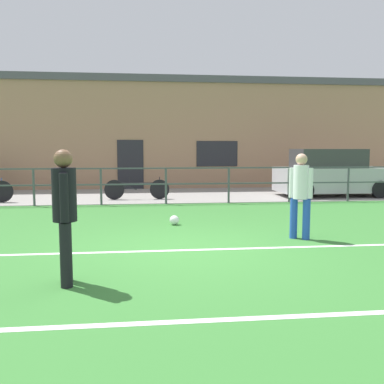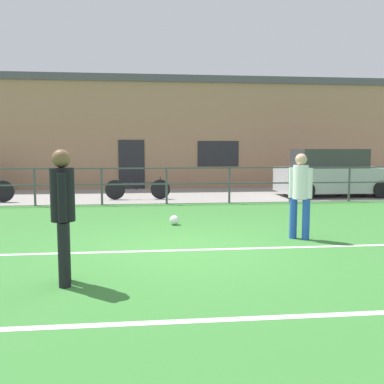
{
  "view_description": "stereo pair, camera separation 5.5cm",
  "coord_description": "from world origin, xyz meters",
  "px_view_note": "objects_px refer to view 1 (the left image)",
  "views": [
    {
      "loc": [
        -0.67,
        -7.11,
        1.74
      ],
      "look_at": [
        0.44,
        2.63,
        0.72
      ],
      "focal_mm": 39.32,
      "sensor_mm": 36.0,
      "label": 1
    },
    {
      "loc": [
        -0.61,
        -7.11,
        1.74
      ],
      "look_at": [
        0.44,
        2.63,
        0.72
      ],
      "focal_mm": 39.32,
      "sensor_mm": 36.0,
      "label": 2
    }
  ],
  "objects_px": {
    "player_striker": "(301,191)",
    "soccer_ball_match": "(174,220)",
    "parked_car_red": "(331,174)",
    "bicycle_parked_1": "(137,189)",
    "player_goalkeeper": "(65,209)"
  },
  "relations": [
    {
      "from": "player_goalkeeper",
      "to": "player_striker",
      "type": "relative_size",
      "value": 1.05
    },
    {
      "from": "player_striker",
      "to": "bicycle_parked_1",
      "type": "distance_m",
      "value": 7.37
    },
    {
      "from": "soccer_ball_match",
      "to": "parked_car_red",
      "type": "bearing_deg",
      "value": 39.96
    },
    {
      "from": "bicycle_parked_1",
      "to": "soccer_ball_match",
      "type": "bearing_deg",
      "value": -79.16
    },
    {
      "from": "player_striker",
      "to": "parked_car_red",
      "type": "distance_m",
      "value": 7.81
    },
    {
      "from": "player_goalkeeper",
      "to": "parked_car_red",
      "type": "distance_m",
      "value": 11.97
    },
    {
      "from": "player_striker",
      "to": "soccer_ball_match",
      "type": "bearing_deg",
      "value": 176.8
    },
    {
      "from": "bicycle_parked_1",
      "to": "player_striker",
      "type": "bearing_deg",
      "value": -63.94
    },
    {
      "from": "player_goalkeeper",
      "to": "parked_car_red",
      "type": "bearing_deg",
      "value": -49.71
    },
    {
      "from": "player_striker",
      "to": "soccer_ball_match",
      "type": "xyz_separation_m",
      "value": [
        -2.3,
        1.76,
        -0.83
      ]
    },
    {
      "from": "player_goalkeeper",
      "to": "bicycle_parked_1",
      "type": "relative_size",
      "value": 0.79
    },
    {
      "from": "player_striker",
      "to": "bicycle_parked_1",
      "type": "relative_size",
      "value": 0.75
    },
    {
      "from": "player_goalkeeper",
      "to": "soccer_ball_match",
      "type": "height_order",
      "value": "player_goalkeeper"
    },
    {
      "from": "parked_car_red",
      "to": "bicycle_parked_1",
      "type": "distance_m",
      "value": 7.01
    },
    {
      "from": "player_striker",
      "to": "soccer_ball_match",
      "type": "distance_m",
      "value": 3.01
    }
  ]
}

